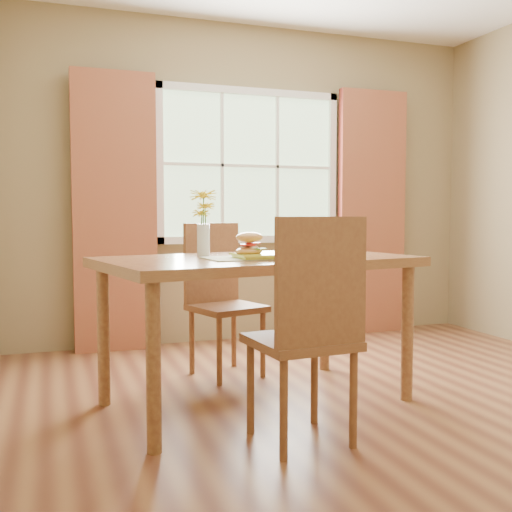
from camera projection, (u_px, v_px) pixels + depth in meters
The scene contains 12 objects.
room at pixel (354, 168), 3.39m from camera, with size 4.24×3.84×2.74m.
window at pixel (249, 166), 5.15m from camera, with size 1.62×0.06×1.32m.
curtain_left at pixel (115, 213), 4.71m from camera, with size 0.65×0.08×2.20m, color maroon.
curtain_right at pixel (372, 213), 5.47m from camera, with size 0.65×0.08×2.20m, color maroon.
dining_table at pixel (257, 272), 3.41m from camera, with size 1.88×1.28×0.84m.
chair_near at pixel (310, 322), 2.75m from camera, with size 0.49×0.49×1.08m.
chair_far at pixel (220, 291), 4.08m from camera, with size 0.53×0.53×1.03m.
placemat at pixel (247, 258), 3.28m from camera, with size 0.45×0.33×0.01m, color beige.
plate at pixel (259, 257), 3.25m from camera, with size 0.26×0.26×0.01m, color #CBDD37.
croissant_sandwich at pixel (249, 244), 3.25m from camera, with size 0.20×0.17×0.13m.
water_glass at pixel (297, 247), 3.45m from camera, with size 0.08×0.08×0.12m.
flower_vase at pixel (203, 216), 3.44m from camera, with size 0.16×0.16×0.38m.
Camera 1 is at (-1.65, -3.05, 1.09)m, focal length 42.00 mm.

